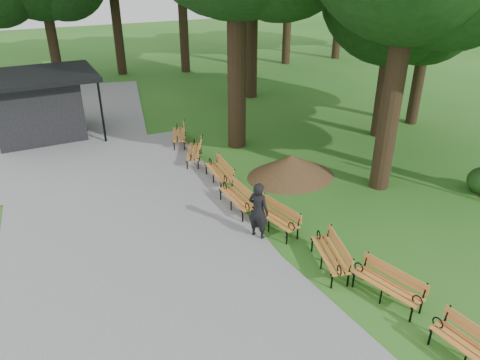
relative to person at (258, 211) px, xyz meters
name	(u,v)px	position (x,y,z in m)	size (l,w,h in m)	color
ground	(283,253)	(0.31, -1.04, -0.92)	(100.00, 100.00, 0.00)	#28661D
path	(124,231)	(-3.69, 1.96, -0.89)	(12.00, 38.00, 0.06)	gray
person	(258,211)	(0.00, 0.00, 0.00)	(0.67, 0.44, 1.84)	black
kiosk	(37,106)	(-5.48, 11.81, 0.58)	(4.79, 4.17, 3.00)	black
lamp_post	(78,88)	(-3.58, 11.70, 1.21)	(0.32, 0.32, 2.94)	black
dirt_mound	(291,166)	(3.03, 3.23, -0.47)	(2.92, 2.92, 0.89)	#47301C
bench_0	(473,350)	(1.88, -6.16, -0.48)	(1.90, 0.64, 0.88)	orange
bench_1	(387,286)	(1.64, -3.83, -0.48)	(1.90, 0.64, 0.88)	orange
bench_2	(330,255)	(1.09, -2.17, -0.48)	(1.90, 0.64, 0.88)	orange
bench_3	(274,218)	(0.63, 0.15, -0.48)	(1.90, 0.64, 0.88)	orange
bench_4	(237,198)	(0.09, 1.76, -0.48)	(1.90, 0.64, 0.88)	orange
bench_5	(219,172)	(0.29, 3.87, -0.48)	(1.90, 0.64, 0.88)	orange
bench_6	(194,152)	(0.09, 6.12, -0.48)	(1.90, 0.64, 0.88)	orange
bench_7	(178,135)	(0.10, 8.25, -0.48)	(1.90, 0.64, 0.88)	orange
shrub_1	(480,192)	(8.65, -0.76, -0.92)	(1.12, 1.12, 0.95)	#193D14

